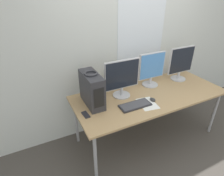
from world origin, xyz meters
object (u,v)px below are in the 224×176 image
(monitor_right_far, at_px, (181,63))
(monitor_main, at_px, (122,78))
(keyboard, at_px, (135,105))
(mouse, at_px, (153,100))
(cell_phone, at_px, (86,115))
(pc_tower, at_px, (92,89))
(headphones, at_px, (91,73))
(monitor_right_near, at_px, (152,69))

(monitor_right_far, bearing_deg, monitor_main, -177.18)
(monitor_right_far, distance_m, keyboard, 1.14)
(keyboard, xyz_separation_m, mouse, (0.28, 0.01, 0.00))
(keyboard, bearing_deg, monitor_right_far, 18.71)
(mouse, bearing_deg, keyboard, -178.91)
(keyboard, height_order, cell_phone, keyboard)
(pc_tower, xyz_separation_m, monitor_right_far, (1.51, 0.06, 0.07))
(headphones, xyz_separation_m, monitor_main, (0.43, 0.01, -0.15))
(monitor_main, xyz_separation_m, mouse, (0.30, -0.30, -0.26))
(keyboard, height_order, mouse, mouse)
(pc_tower, distance_m, mouse, 0.81)
(monitor_main, relative_size, monitor_right_near, 1.01)
(cell_phone, bearing_deg, monitor_main, 14.31)
(cell_phone, bearing_deg, pc_tower, 45.47)
(monitor_right_near, height_order, mouse, monitor_right_near)
(pc_tower, relative_size, monitor_main, 0.90)
(headphones, bearing_deg, keyboard, -32.60)
(pc_tower, relative_size, monitor_right_near, 0.91)
(monitor_right_far, relative_size, mouse, 5.67)
(pc_tower, distance_m, cell_phone, 0.33)
(pc_tower, xyz_separation_m, monitor_right_near, (0.97, 0.10, 0.06))
(pc_tower, relative_size, headphones, 2.78)
(mouse, bearing_deg, cell_phone, 174.36)
(pc_tower, height_order, monitor_right_near, monitor_right_near)
(headphones, distance_m, mouse, 0.89)
(monitor_main, xyz_separation_m, keyboard, (0.03, -0.30, -0.26))
(headphones, bearing_deg, monitor_right_near, 5.60)
(headphones, distance_m, monitor_right_far, 1.52)
(monitor_main, height_order, keyboard, monitor_main)
(monitor_right_near, distance_m, mouse, 0.52)
(monitor_right_far, relative_size, keyboard, 1.30)
(cell_phone, bearing_deg, mouse, -10.76)
(monitor_right_near, relative_size, monitor_right_far, 0.96)
(pc_tower, height_order, cell_phone, pc_tower)
(pc_tower, relative_size, cell_phone, 3.11)
(monitor_main, bearing_deg, monitor_right_near, 8.93)
(monitor_right_near, bearing_deg, monitor_main, -171.07)
(mouse, bearing_deg, monitor_right_far, 24.35)
(monitor_right_near, xyz_separation_m, monitor_right_far, (0.53, -0.03, 0.02))
(monitor_right_near, bearing_deg, pc_tower, -174.35)
(monitor_right_far, bearing_deg, headphones, -177.61)
(monitor_right_far, height_order, keyboard, monitor_right_far)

